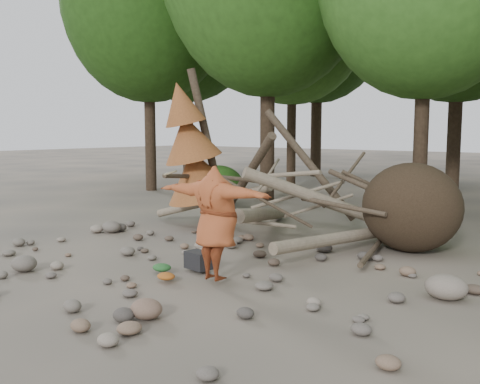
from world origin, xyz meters
The scene contains 13 objects.
ground centered at (0.00, 0.00, 0.00)m, with size 120.00×120.00×0.00m, color #514C44.
deadfall_pile centered at (2.02, 4.24, 0.95)m, with size 8.55×5.24×3.30m.
dead_conifer centered at (-3.12, 3.37, 2.11)m, with size 2.06×2.16×4.35m.
bush_left centered at (-5.50, 7.20, 0.72)m, with size 1.80×1.80×1.44m, color #255015.
bush_mid centered at (0.80, 7.80, 0.56)m, with size 1.40×1.40×1.12m, color #31651D.
frisbee_thrower centered at (0.84, -0.25, 1.08)m, with size 2.46×0.67×2.00m.
backpack centered at (0.07, 0.13, 0.16)m, with size 0.49×0.33×0.33m, color black.
cloth_green centered at (-0.37, -0.41, 0.07)m, with size 0.38×0.32×0.14m, color #245B28.
cloth_orange centered at (0.11, -0.76, 0.06)m, with size 0.35×0.28×0.13m, color #9E531B.
boulder_front_left centered at (-2.56, -1.92, 0.15)m, with size 0.51×0.46×0.31m, color #696157.
boulder_front_right centered at (1.23, -2.22, 0.15)m, with size 0.48×0.44×0.29m, color #7A5D4C.
boulder_mid_right centered at (4.31, 1.35, 0.20)m, with size 0.67×0.60×0.40m, color gray.
boulder_mid_left centered at (-4.37, 1.58, 0.15)m, with size 0.51×0.46×0.31m, color #6A6259.
Camera 1 is at (6.86, -7.18, 2.69)m, focal length 40.00 mm.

